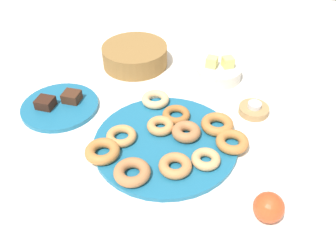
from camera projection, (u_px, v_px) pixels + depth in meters
name	position (u px, v px, depth m)	size (l,w,h in m)	color
ground_plane	(166.00, 144.00, 1.02)	(2.40, 2.40, 0.00)	white
donut_plate	(166.00, 142.00, 1.02)	(0.41, 0.41, 0.01)	#1E6B93
donut_0	(232.00, 142.00, 0.99)	(0.09, 0.09, 0.03)	#BC7A3D
donut_1	(102.00, 151.00, 0.96)	(0.09, 0.09, 0.03)	#BC7A3D
donut_2	(121.00, 136.00, 1.01)	(0.09, 0.09, 0.02)	tan
donut_3	(160.00, 126.00, 1.04)	(0.08, 0.08, 0.03)	tan
donut_4	(175.00, 166.00, 0.92)	(0.09, 0.09, 0.03)	#C6844C
donut_5	(132.00, 172.00, 0.91)	(0.09, 0.09, 0.03)	#B27547
donut_6	(186.00, 132.00, 1.02)	(0.08, 0.08, 0.03)	#B27547
donut_7	(155.00, 99.00, 1.14)	(0.09, 0.09, 0.02)	#EABC84
donut_8	(217.00, 124.00, 1.05)	(0.10, 0.10, 0.03)	#BC7A3D
donut_9	(206.00, 159.00, 0.94)	(0.08, 0.08, 0.02)	tan
donut_10	(176.00, 115.00, 1.08)	(0.08, 0.08, 0.02)	#AD6B33
cake_plate	(60.00, 107.00, 1.14)	(0.24, 0.24, 0.01)	#1E6B93
brownie_near	(45.00, 103.00, 1.12)	(0.05, 0.05, 0.03)	#381E14
brownie_far	(72.00, 97.00, 1.14)	(0.05, 0.05, 0.03)	#472819
candle_holder	(254.00, 110.00, 1.12)	(0.09, 0.09, 0.02)	tan
tealight	(255.00, 105.00, 1.11)	(0.04, 0.04, 0.01)	silver
basket	(135.00, 56.00, 1.32)	(0.24, 0.24, 0.07)	olive
fruit_bowl	(219.00, 73.00, 1.26)	(0.16, 0.16, 0.04)	silver
melon_chunk_left	(212.00, 62.00, 1.24)	(0.04, 0.04, 0.04)	#DBD67A
melon_chunk_right	(228.00, 62.00, 1.24)	(0.04, 0.04, 0.04)	#DBD67A
apple	(269.00, 207.00, 0.81)	(0.07, 0.07, 0.07)	#CC4C23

